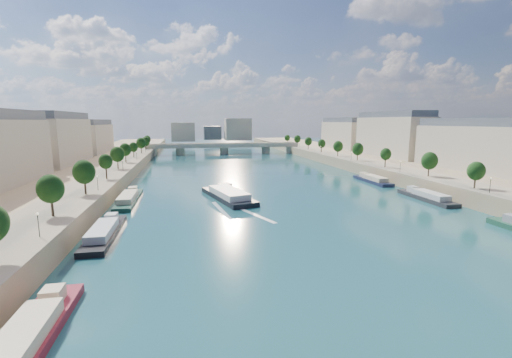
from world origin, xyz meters
name	(u,v)px	position (x,y,z in m)	size (l,w,h in m)	color
ground	(258,183)	(0.00, 100.00, 0.00)	(700.00, 700.00, 0.00)	#0D333D
quay_left	(61,183)	(-72.00, 100.00, 2.50)	(44.00, 520.00, 5.00)	#9E8460
quay_right	(418,171)	(72.00, 100.00, 2.50)	(44.00, 520.00, 5.00)	#9E8460
pave_left	(105,175)	(-57.00, 100.00, 5.05)	(14.00, 520.00, 0.10)	gray
pave_right	(388,167)	(57.00, 100.00, 5.05)	(14.00, 520.00, 0.10)	gray
trees_left	(111,159)	(-55.00, 102.00, 10.48)	(4.80, 268.80, 8.26)	#382B1E
trees_right	(372,152)	(55.00, 110.00, 10.48)	(4.80, 268.80, 8.26)	#382B1E
lamps_left	(112,171)	(-52.50, 90.00, 7.78)	(0.36, 200.36, 4.28)	black
lamps_right	(373,159)	(52.50, 105.00, 7.78)	(0.36, 200.36, 4.28)	black
buildings_left	(31,142)	(-85.00, 112.00, 16.45)	(16.00, 226.00, 23.20)	#B9A68E
buildings_right	(428,138)	(85.00, 112.00, 16.45)	(16.00, 226.00, 23.20)	#B9A68E
skyline	(217,131)	(3.19, 319.52, 14.66)	(79.00, 42.00, 22.00)	#B9A68E
bridge	(224,147)	(0.00, 223.66, 5.08)	(112.00, 12.00, 8.15)	#C1B79E
tour_barge	(228,195)	(-15.27, 74.32, 1.11)	(15.29, 30.10, 3.93)	black
wake	(236,212)	(-15.27, 57.75, 0.02)	(14.05, 25.93, 0.04)	silver
moored_barges_left	(88,256)	(-45.50, 30.53, 0.84)	(5.00, 120.10, 3.60)	#1B243C
moored_barges_right	(478,213)	(45.50, 40.90, 0.84)	(5.00, 129.03, 3.60)	black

